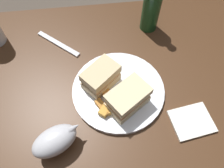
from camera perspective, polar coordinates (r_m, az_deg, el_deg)
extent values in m
plane|color=#4C4238|center=(1.34, -0.84, -17.17)|extent=(6.00, 6.00, 0.00)
cube|color=#422816|center=(0.98, -1.12, -11.95)|extent=(1.05, 0.76, 0.75)
cylinder|color=white|center=(0.62, 1.72, -1.61)|extent=(0.27, 0.27, 0.01)
cube|color=#CCB284|center=(0.61, -2.99, 0.90)|extent=(0.12, 0.12, 0.03)
cube|color=#B27A4C|center=(0.60, -3.07, 1.88)|extent=(0.11, 0.11, 0.01)
cube|color=#CCB284|center=(0.58, -3.16, 2.93)|extent=(0.12, 0.12, 0.03)
cube|color=beige|center=(0.58, 4.18, -4.88)|extent=(0.13, 0.12, 0.02)
cube|color=#B27A4C|center=(0.56, 4.31, -3.91)|extent=(0.12, 0.11, 0.02)
cube|color=beige|center=(0.55, 4.46, -2.87)|extent=(0.13, 0.12, 0.02)
cube|color=#AD702D|center=(0.59, -0.99, -3.49)|extent=(0.03, 0.04, 0.02)
cube|color=gold|center=(0.58, -1.56, -6.60)|extent=(0.05, 0.05, 0.02)
cube|color=gold|center=(0.58, 0.74, -7.14)|extent=(0.04, 0.02, 0.02)
cube|color=#AD702D|center=(0.58, -2.55, -6.37)|extent=(0.04, 0.06, 0.02)
cube|color=gold|center=(0.59, 1.32, -4.94)|extent=(0.02, 0.04, 0.01)
cylinder|color=#B7B7BC|center=(0.58, -14.54, -15.70)|extent=(0.04, 0.04, 0.02)
ellipsoid|color=#B7B7BC|center=(0.54, -15.37, -14.70)|extent=(0.13, 0.11, 0.06)
ellipsoid|color=#381E0F|center=(0.54, -15.55, -14.48)|extent=(0.11, 0.09, 0.02)
cone|color=#B7B7BC|center=(0.53, -10.37, -11.63)|extent=(0.04, 0.03, 0.02)
cylinder|color=#19421E|center=(0.75, 10.62, 19.39)|extent=(0.06, 0.06, 0.16)
cube|color=silver|center=(0.62, 20.87, -9.45)|extent=(0.12, 0.10, 0.01)
cube|color=silver|center=(0.76, -14.44, 10.59)|extent=(0.14, 0.13, 0.01)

